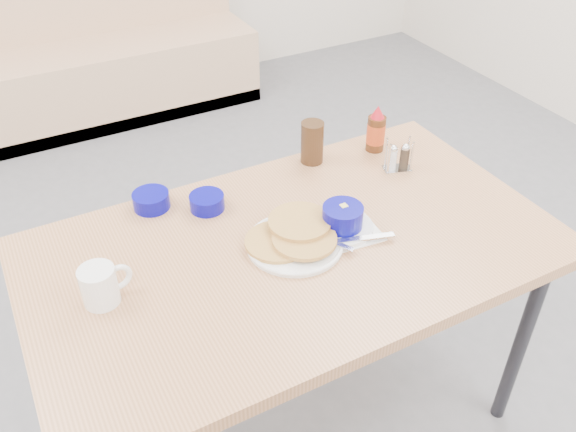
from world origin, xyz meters
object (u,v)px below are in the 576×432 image
condiment_caddy (398,159)px  dining_table (295,262)px  coffee_mug (101,285)px  grits_setting (343,220)px  creamer_bowl (207,202)px  amber_tumbler (312,142)px  syrup_bottle (376,131)px  booth_bench (91,58)px  pancake_plate (294,238)px  butter_bowl (151,200)px

condiment_caddy → dining_table: bearing=-140.9°
coffee_mug → condiment_caddy: size_ratio=1.23×
dining_table → grits_setting: size_ratio=6.71×
creamer_bowl → amber_tumbler: (0.39, 0.08, 0.05)m
dining_table → syrup_bottle: size_ratio=8.89×
booth_bench → coffee_mug: bearing=-101.3°
grits_setting → creamer_bowl: (-0.29, 0.27, -0.01)m
booth_bench → grits_setting: 2.58m
dining_table → creamer_bowl: size_ratio=14.10×
pancake_plate → condiment_caddy: condiment_caddy is taller
pancake_plate → syrup_bottle: size_ratio=1.64×
grits_setting → condiment_caddy: condiment_caddy is taller
coffee_mug → amber_tumbler: 0.81m
pancake_plate → booth_bench: bearing=90.0°
dining_table → creamer_bowl: (-0.14, 0.26, 0.08)m
booth_bench → creamer_bowl: booth_bench is taller
booth_bench → pancake_plate: size_ratio=7.34×
creamer_bowl → syrup_bottle: 0.61m
butter_bowl → coffee_mug: bearing=-125.4°
butter_bowl → amber_tumbler: size_ratio=0.77×
creamer_bowl → grits_setting: bearing=-42.7°
dining_table → coffee_mug: 0.51m
condiment_caddy → syrup_bottle: 0.14m
grits_setting → creamer_bowl: size_ratio=2.10×
dining_table → coffee_mug: (-0.50, 0.03, 0.11)m
booth_bench → syrup_bottle: bearing=-78.2°
creamer_bowl → condiment_caddy: 0.61m
dining_table → coffee_mug: coffee_mug is taller
grits_setting → amber_tumbler: 0.36m
booth_bench → condiment_caddy: booth_bench is taller
amber_tumbler → booth_bench: bearing=96.4°
creamer_bowl → amber_tumbler: amber_tumbler is taller
grits_setting → creamer_bowl: 0.39m
booth_bench → amber_tumbler: booth_bench is taller
amber_tumbler → syrup_bottle: size_ratio=0.86×
booth_bench → syrup_bottle: (0.46, -2.23, 0.48)m
pancake_plate → butter_bowl: bearing=129.7°
coffee_mug → butter_bowl: 0.38m
coffee_mug → amber_tumbler: bearing=22.4°
creamer_bowl → dining_table: bearing=-60.9°
pancake_plate → syrup_bottle: syrup_bottle is taller
pancake_plate → butter_bowl: 0.44m
booth_bench → condiment_caddy: bearing=-79.0°
grits_setting → booth_bench: bearing=93.2°
creamer_bowl → butter_bowl: butter_bowl is taller
amber_tumbler → syrup_bottle: (0.22, -0.04, 0.00)m
condiment_caddy → syrup_bottle: syrup_bottle is taller
condiment_caddy → butter_bowl: bearing=-174.2°
syrup_bottle → creamer_bowl: bearing=-175.7°
pancake_plate → amber_tumbler: bearing=53.7°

